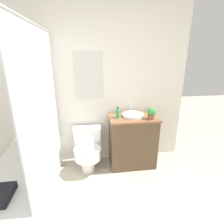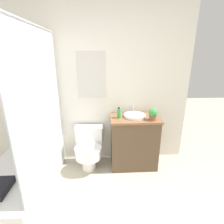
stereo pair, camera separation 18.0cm
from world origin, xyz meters
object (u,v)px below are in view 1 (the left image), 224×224
toilet (88,148)px  potted_plant (151,113)px  soap_bottle (118,113)px  sink (133,115)px

toilet → potted_plant: bearing=-6.1°
toilet → soap_bottle: size_ratio=3.84×
soap_bottle → potted_plant: 0.48m
sink → soap_bottle: (-0.24, -0.03, 0.05)m
potted_plant → toilet: bearing=173.9°
toilet → potted_plant: (0.92, -0.10, 0.56)m
toilet → sink: 0.85m
toilet → sink: bearing=3.3°
sink → potted_plant: size_ratio=2.04×
soap_bottle → potted_plant: potted_plant is taller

